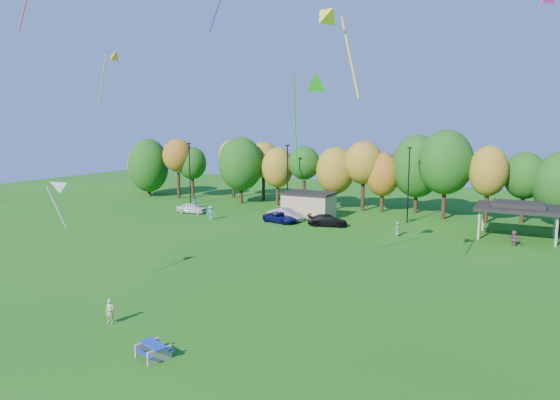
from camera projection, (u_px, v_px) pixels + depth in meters
The scene contains 19 objects.
ground at pixel (193, 355), 25.48m from camera, with size 160.00×160.00×0.00m, color #19600F.
tree_line at pixel (395, 169), 65.27m from camera, with size 93.57×10.55×11.15m.
lamp_posts at pixel (408, 182), 59.20m from camera, with size 64.50×0.25×9.09m.
utility_building at pixel (309, 205), 63.25m from camera, with size 6.30×4.30×3.25m.
pavilion at pixel (518, 207), 51.47m from camera, with size 8.20×6.20×3.77m.
picnic_table at pixel (153, 350), 25.17m from camera, with size 2.05×1.88×0.73m.
kite_flyer at pixel (110, 311), 29.44m from camera, with size 0.55×0.36×1.50m, color #BBAC8C.
car_a at pixel (192, 208), 66.48m from camera, with size 1.65×4.10×1.40m, color white.
car_b at pixel (285, 215), 61.18m from camera, with size 1.62×4.64×1.53m, color gray.
car_c at pixel (281, 218), 60.05m from camera, with size 2.06×4.47×1.24m, color #0C0E49.
car_d at pixel (328, 220), 57.99m from camera, with size 1.88×4.63×1.34m, color black.
far_person_0 at pixel (514, 238), 48.35m from camera, with size 1.44×0.46×1.55m, color #953E70.
far_person_1 at pixel (398, 229), 52.88m from camera, with size 0.76×0.50×1.56m, color #5E7B54.
far_person_3 at pixel (211, 213), 61.75m from camera, with size 1.14×0.66×1.77m, color #5794C0.
far_person_4 at pixel (194, 202), 70.79m from camera, with size 0.85×0.66×1.75m, color #426691.
kite_4 at pixel (325, 16), 27.56m from camera, with size 3.07×2.33×5.45m.
kite_8 at pixel (114, 56), 47.27m from camera, with size 3.16×1.33×5.31m.
kite_9 at pixel (56, 186), 34.22m from camera, with size 1.97×1.93×3.50m.
kite_12 at pixel (315, 80), 35.44m from camera, with size 2.23×4.47×7.54m.
Camera 1 is at (14.78, -19.45, 11.65)m, focal length 32.00 mm.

